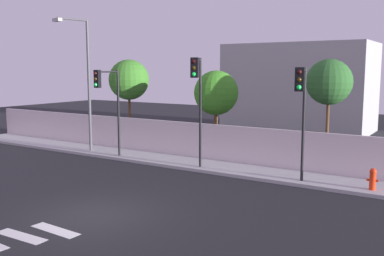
{
  "coord_description": "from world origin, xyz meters",
  "views": [
    {
      "loc": [
        10.16,
        -9.91,
        4.75
      ],
      "look_at": [
        -0.26,
        6.5,
        2.14
      ],
      "focal_mm": 40.9,
      "sensor_mm": 36.0,
      "label": 1
    }
  ],
  "objects_px": {
    "traffic_light_left": "(301,100)",
    "fire_hydrant": "(373,178)",
    "traffic_light_center": "(107,94)",
    "street_lamp_curbside": "(85,75)",
    "roadside_tree_midleft": "(216,93)",
    "roadside_tree_midright": "(329,82)",
    "roadside_tree_leftmost": "(129,80)",
    "traffic_light_right": "(197,89)"
  },
  "relations": [
    {
      "from": "roadside_tree_leftmost",
      "to": "traffic_light_right",
      "type": "bearing_deg",
      "value": -27.38
    },
    {
      "from": "traffic_light_left",
      "to": "fire_hydrant",
      "type": "distance_m",
      "value": 4.06
    },
    {
      "from": "fire_hydrant",
      "to": "traffic_light_center",
      "type": "bearing_deg",
      "value": -176.29
    },
    {
      "from": "roadside_tree_leftmost",
      "to": "roadside_tree_midright",
      "type": "distance_m",
      "value": 12.23
    },
    {
      "from": "roadside_tree_midleft",
      "to": "traffic_light_center",
      "type": "bearing_deg",
      "value": -135.46
    },
    {
      "from": "street_lamp_curbside",
      "to": "roadside_tree_midright",
      "type": "bearing_deg",
      "value": 15.17
    },
    {
      "from": "traffic_light_right",
      "to": "roadside_tree_leftmost",
      "type": "bearing_deg",
      "value": 152.62
    },
    {
      "from": "fire_hydrant",
      "to": "street_lamp_curbside",
      "type": "bearing_deg",
      "value": -179.48
    },
    {
      "from": "traffic_light_center",
      "to": "roadside_tree_midleft",
      "type": "height_order",
      "value": "traffic_light_center"
    },
    {
      "from": "traffic_light_right",
      "to": "roadside_tree_leftmost",
      "type": "xyz_separation_m",
      "value": [
        -7.31,
        3.78,
        0.25
      ]
    },
    {
      "from": "street_lamp_curbside",
      "to": "roadside_tree_leftmost",
      "type": "xyz_separation_m",
      "value": [
        0.29,
        3.39,
        -0.34
      ]
    },
    {
      "from": "traffic_light_center",
      "to": "street_lamp_curbside",
      "type": "height_order",
      "value": "street_lamp_curbside"
    },
    {
      "from": "traffic_light_center",
      "to": "street_lamp_curbside",
      "type": "xyz_separation_m",
      "value": [
        -2.3,
        0.7,
        0.94
      ]
    },
    {
      "from": "traffic_light_left",
      "to": "roadside_tree_midleft",
      "type": "xyz_separation_m",
      "value": [
        -6.13,
        4.16,
        -0.12
      ]
    },
    {
      "from": "traffic_light_right",
      "to": "fire_hydrant",
      "type": "relative_size",
      "value": 6.06
    },
    {
      "from": "traffic_light_left",
      "to": "roadside_tree_leftmost",
      "type": "height_order",
      "value": "roadside_tree_leftmost"
    },
    {
      "from": "roadside_tree_midright",
      "to": "traffic_light_right",
      "type": "bearing_deg",
      "value": -142.43
    },
    {
      "from": "roadside_tree_midright",
      "to": "street_lamp_curbside",
      "type": "bearing_deg",
      "value": -164.83
    },
    {
      "from": "traffic_light_left",
      "to": "traffic_light_center",
      "type": "relative_size",
      "value": 1.02
    },
    {
      "from": "traffic_light_left",
      "to": "fire_hydrant",
      "type": "xyz_separation_m",
      "value": [
        2.6,
        0.9,
        -2.98
      ]
    },
    {
      "from": "traffic_light_center",
      "to": "traffic_light_right",
      "type": "relative_size",
      "value": 0.89
    },
    {
      "from": "traffic_light_center",
      "to": "fire_hydrant",
      "type": "relative_size",
      "value": 5.41
    },
    {
      "from": "roadside_tree_leftmost",
      "to": "fire_hydrant",
      "type": "bearing_deg",
      "value": -12.31
    },
    {
      "from": "traffic_light_center",
      "to": "fire_hydrant",
      "type": "xyz_separation_m",
      "value": [
        12.89,
        0.84,
        -2.9
      ]
    },
    {
      "from": "roadside_tree_midright",
      "to": "roadside_tree_midleft",
      "type": "bearing_deg",
      "value": 180.0
    },
    {
      "from": "roadside_tree_midleft",
      "to": "roadside_tree_leftmost",
      "type": "bearing_deg",
      "value": 180.0
    },
    {
      "from": "traffic_light_center",
      "to": "roadside_tree_midleft",
      "type": "distance_m",
      "value": 5.83
    },
    {
      "from": "roadside_tree_leftmost",
      "to": "roadside_tree_midright",
      "type": "xyz_separation_m",
      "value": [
        12.23,
        0.0,
        0.04
      ]
    },
    {
      "from": "traffic_light_right",
      "to": "fire_hydrant",
      "type": "distance_m",
      "value": 8.29
    },
    {
      "from": "traffic_light_center",
      "to": "roadside_tree_midleft",
      "type": "bearing_deg",
      "value": 44.54
    },
    {
      "from": "traffic_light_center",
      "to": "fire_hydrant",
      "type": "bearing_deg",
      "value": 3.71
    },
    {
      "from": "street_lamp_curbside",
      "to": "traffic_light_right",
      "type": "bearing_deg",
      "value": -2.96
    },
    {
      "from": "traffic_light_left",
      "to": "street_lamp_curbside",
      "type": "height_order",
      "value": "street_lamp_curbside"
    },
    {
      "from": "street_lamp_curbside",
      "to": "fire_hydrant",
      "type": "height_order",
      "value": "street_lamp_curbside"
    },
    {
      "from": "traffic_light_right",
      "to": "roadside_tree_midright",
      "type": "bearing_deg",
      "value": 37.57
    },
    {
      "from": "traffic_light_center",
      "to": "roadside_tree_midright",
      "type": "distance_m",
      "value": 11.02
    },
    {
      "from": "roadside_tree_leftmost",
      "to": "street_lamp_curbside",
      "type": "bearing_deg",
      "value": -94.81
    },
    {
      "from": "traffic_light_left",
      "to": "roadside_tree_midright",
      "type": "xyz_separation_m",
      "value": [
        -0.08,
        4.16,
        0.56
      ]
    },
    {
      "from": "roadside_tree_midright",
      "to": "roadside_tree_leftmost",
      "type": "bearing_deg",
      "value": 180.0
    },
    {
      "from": "street_lamp_curbside",
      "to": "roadside_tree_midright",
      "type": "distance_m",
      "value": 12.97
    },
    {
      "from": "street_lamp_curbside",
      "to": "roadside_tree_midright",
      "type": "relative_size",
      "value": 1.39
    },
    {
      "from": "traffic_light_left",
      "to": "traffic_light_right",
      "type": "height_order",
      "value": "traffic_light_right"
    }
  ]
}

